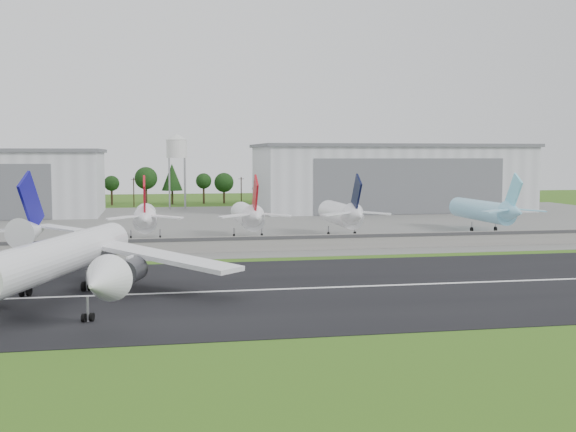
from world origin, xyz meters
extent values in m
plane|color=#386116|center=(0.00, 0.00, 0.00)|extent=(600.00, 600.00, 0.00)
cube|color=black|center=(0.00, 10.00, 0.05)|extent=(320.00, 60.00, 0.10)
cube|color=white|center=(0.00, 10.00, 0.11)|extent=(220.00, 1.00, 0.02)
cube|color=slate|center=(0.00, 120.00, 0.05)|extent=(320.00, 150.00, 0.10)
cube|color=gray|center=(0.00, 55.00, 1.75)|extent=(240.00, 0.50, 3.50)
cube|color=#38383A|center=(0.00, 54.70, 3.00)|extent=(240.00, 0.12, 0.70)
cube|color=silver|center=(75.00, 165.00, 12.00)|extent=(100.00, 45.00, 24.00)
cube|color=#595B60|center=(75.00, 165.00, 24.60)|extent=(102.00, 47.00, 1.20)
cube|color=#595B60|center=(75.00, 142.35, 10.08)|extent=(70.00, 0.30, 19.68)
cylinder|color=#99999E|center=(-8.00, 182.00, 10.00)|extent=(0.50, 0.50, 20.00)
cylinder|color=#99999E|center=(-2.00, 188.00, 10.00)|extent=(0.50, 0.50, 20.00)
cylinder|color=silver|center=(-5.00, 185.00, 23.50)|extent=(8.00, 8.00, 7.00)
cone|color=silver|center=(-5.00, 185.00, 28.20)|extent=(8.40, 8.40, 2.40)
cylinder|color=white|center=(-28.47, 10.00, 6.20)|extent=(18.52, 43.75, 5.80)
cone|color=white|center=(-21.10, -13.89, 6.20)|extent=(7.31, 7.44, 5.80)
cone|color=white|center=(-36.29, 35.32, 7.40)|extent=(7.92, 10.23, 5.51)
cube|color=navy|center=(-36.14, 34.84, 12.70)|extent=(3.29, 9.26, 11.13)
cube|color=white|center=(-13.55, 12.51, 5.40)|extent=(23.63, 23.72, 2.65)
cylinder|color=#333338|center=(-18.36, 9.46, 3.80)|extent=(5.25, 6.38, 3.80)
cube|color=white|center=(-31.37, 36.32, 7.80)|extent=(9.20, 7.80, 0.98)
cube|color=white|center=(-40.92, 33.37, 7.80)|extent=(9.05, 3.33, 0.98)
cube|color=#99999E|center=(-27.29, 6.18, 1.70)|extent=(18.41, 31.61, 3.20)
cylinder|color=black|center=(-33.66, 11.54, 0.85)|extent=(0.82, 1.55, 1.50)
cylinder|color=white|center=(-16.57, 80.00, 5.76)|extent=(5.52, 24.00, 5.52)
cone|color=white|center=(-16.57, 64.50, 6.76)|extent=(5.24, 7.00, 5.24)
cube|color=#B30D1F|center=(-16.57, 65.00, 11.56)|extent=(0.45, 8.59, 10.02)
cylinder|color=#99999E|center=(-20.07, 78.00, 1.50)|extent=(0.32, 0.32, 3.00)
cylinder|color=#99999E|center=(-13.07, 78.00, 1.50)|extent=(0.32, 0.32, 3.00)
cylinder|color=black|center=(-20.07, 78.00, 0.80)|extent=(0.40, 1.40, 1.40)
cylinder|color=white|center=(8.50, 80.00, 5.80)|extent=(5.59, 24.00, 5.59)
cone|color=white|center=(8.50, 64.50, 6.80)|extent=(5.31, 7.00, 5.31)
cube|color=#AA0D16|center=(8.50, 65.00, 11.60)|extent=(0.45, 8.59, 10.02)
cylinder|color=#99999E|center=(5.00, 78.00, 1.50)|extent=(0.32, 0.32, 3.00)
cylinder|color=#99999E|center=(12.00, 78.00, 1.50)|extent=(0.32, 0.32, 3.00)
cylinder|color=black|center=(5.00, 78.00, 0.80)|extent=(0.40, 1.40, 1.40)
cylinder|color=white|center=(32.68, 80.00, 5.88)|extent=(5.75, 24.00, 5.75)
cone|color=white|center=(32.68, 64.50, 6.88)|extent=(5.47, 7.00, 5.47)
cube|color=black|center=(32.68, 65.00, 11.68)|extent=(0.45, 8.59, 10.02)
cylinder|color=#99999E|center=(29.18, 78.00, 1.50)|extent=(0.32, 0.32, 3.00)
cylinder|color=#99999E|center=(36.18, 78.00, 1.50)|extent=(0.32, 0.32, 3.00)
cylinder|color=black|center=(29.18, 78.00, 0.80)|extent=(0.40, 1.40, 1.40)
cylinder|color=#8DD5F5|center=(74.13, 85.00, 5.83)|extent=(5.65, 30.00, 5.65)
cone|color=#8DD5F5|center=(74.13, 66.50, 6.83)|extent=(5.37, 7.00, 5.37)
cube|color=#7AE0F9|center=(74.13, 67.00, 11.63)|extent=(0.45, 8.59, 10.02)
cylinder|color=#99999E|center=(70.63, 83.00, 1.50)|extent=(0.32, 0.32, 3.00)
cylinder|color=#99999E|center=(77.63, 83.00, 1.50)|extent=(0.32, 0.32, 3.00)
cylinder|color=black|center=(70.63, 83.00, 0.80)|extent=(0.40, 1.40, 1.40)
camera|label=1|loc=(-15.13, -99.50, 20.94)|focal=45.00mm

